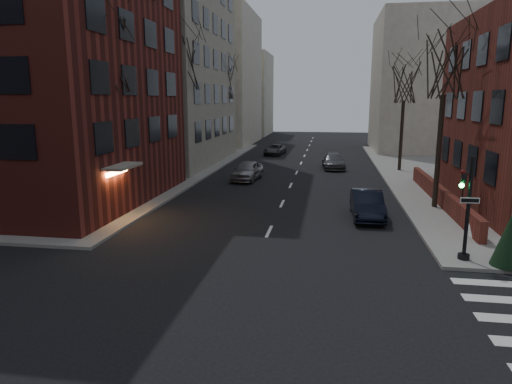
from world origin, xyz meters
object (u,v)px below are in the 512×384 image
tree_left_a (106,55)px  car_lane_silver (247,171)px  tree_right_b (405,82)px  streetlamp_near (172,128)px  traffic_signal (466,215)px  tree_right_a (446,65)px  streetlamp_far (232,117)px  sandwich_board (477,227)px  car_lane_far (275,150)px  car_lane_gray (333,161)px  tree_left_c (222,82)px  parked_sedan (367,204)px  tree_left_b (180,63)px  evergreen_shrub (512,237)px

tree_left_a → car_lane_silver: size_ratio=2.32×
car_lane_silver → tree_right_b: bearing=32.9°
tree_left_a → streetlamp_near: size_ratio=1.63×
traffic_signal → tree_right_b: bearing=87.9°
tree_right_a → streetlamp_near: bearing=166.8°
streetlamp_far → sandwich_board: (17.57, -29.86, -3.61)m
traffic_signal → car_lane_far: bearing=108.7°
streetlamp_far → tree_right_b: bearing=-30.5°
tree_right_b → streetlamp_far: 20.01m
car_lane_silver → car_lane_gray: size_ratio=0.93×
tree_right_a → streetlamp_far: 29.65m
tree_left_c → car_lane_silver: (5.26, -14.29, -7.28)m
parked_sedan → tree_right_a: bearing=31.8°
streetlamp_far → tree_right_a: bearing=-54.7°
tree_right_a → tree_right_b: size_ratio=1.06×
tree_left_a → tree_left_b: 12.01m
tree_left_b → streetlamp_far: bearing=87.9°
tree_left_a → car_lane_gray: 23.66m
tree_left_b → car_lane_far: size_ratio=2.54×
parked_sedan → sandwich_board: (4.57, -3.22, -0.11)m
car_lane_far → traffic_signal: bearing=-66.4°
streetlamp_far → car_lane_silver: (4.66, -16.29, -3.48)m
car_lane_silver → car_lane_far: 16.80m
parked_sedan → car_lane_gray: (-1.68, 17.53, -0.05)m
tree_right_a → sandwich_board: tree_right_a is taller
streetlamp_near → parked_sedan: (13.00, -6.64, -3.50)m
car_lane_silver → evergreen_shrub: bearing=-47.0°
traffic_signal → tree_right_a: tree_right_a is taller
tree_right_a → car_lane_gray: (-5.68, 14.90, -7.34)m
tree_left_a → evergreen_shrub: tree_left_a is taller
tree_left_a → tree_left_b: size_ratio=0.95×
tree_left_b → car_lane_silver: 9.71m
traffic_signal → car_lane_silver: 20.31m
tree_right_b → tree_left_c: bearing=155.6°
tree_right_b → tree_right_a: bearing=-90.0°
tree_left_a → car_lane_silver: (5.26, 11.71, -7.72)m
tree_left_b → traffic_signal: bearing=-45.5°
tree_left_b → evergreen_shrub: 26.43m
tree_left_c → car_lane_gray: 15.70m
streetlamp_far → evergreen_shrub: bearing=-62.2°
streetlamp_near → car_lane_far: (4.80, 20.50, -3.65)m
tree_left_b → tree_left_c: (0.00, 14.00, -0.88)m
tree_left_a → car_lane_gray: size_ratio=2.17×
tree_left_b → sandwich_board: (18.17, -13.86, -8.29)m
car_lane_silver → car_lane_gray: 9.81m
tree_left_a → sandwich_board: (18.17, -1.86, -7.84)m
car_lane_gray → sandwich_board: car_lane_gray is taller
tree_left_b → tree_right_b: 18.64m
car_lane_gray → tree_left_a: bearing=-126.0°
tree_left_a → car_lane_far: tree_left_a is taller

